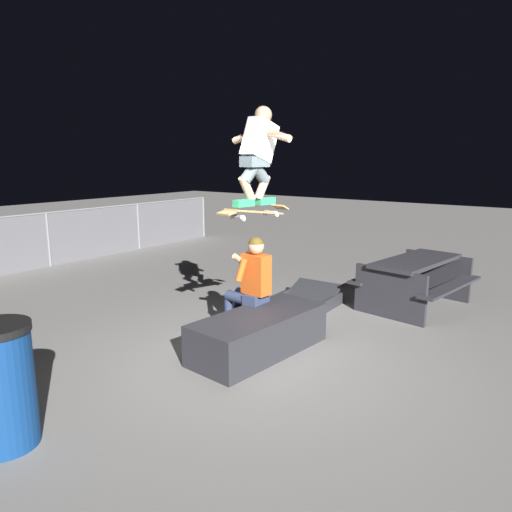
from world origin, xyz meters
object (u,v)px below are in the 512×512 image
Objects in this scene: person_sitting_on_ledge at (250,282)px; picnic_table_back at (415,275)px; skateboard at (255,212)px; trash_bin at (1,386)px; ledge_box_main at (259,333)px; kicker_ramp at (306,303)px; skater_airborne at (258,151)px.

person_sitting_on_ledge reaches higher than picnic_table_back.
skateboard is 3.10m from picnic_table_back.
skateboard is 1.03× the size of trash_bin.
ledge_box_main is 1.63× the size of kicker_ramp.
person_sitting_on_ledge is at bearing -3.00° from trash_bin.
ledge_box_main is at bearing -166.43° from kicker_ramp.
ledge_box_main is 1.90m from kicker_ramp.
person_sitting_on_ledge is 3.03m from trash_bin.
kicker_ramp is at bearing 2.12° from person_sitting_on_ledge.
kicker_ramp is at bearing -1.30° from trash_bin.
ledge_box_main is 1.42m from skateboard.
person_sitting_on_ledge is at bearing 152.94° from picnic_table_back.
trash_bin is (-3.02, 0.16, -0.22)m from person_sitting_on_ledge.
ledge_box_main is at bearing -132.13° from skateboard.
skater_airborne reaches higher than kicker_ramp.
skater_airborne reaches higher than ledge_box_main.
person_sitting_on_ledge is 1.64m from kicker_ramp.
skateboard is at bearing 47.87° from ledge_box_main.
skateboard is at bearing 172.52° from skater_airborne.
skateboard is 0.93× the size of skater_airborne.
picnic_table_back is at bearing -17.45° from ledge_box_main.
picnic_table_back is 5.71m from trash_bin.
kicker_ramp is at bearing 126.87° from picnic_table_back.
picnic_table_back is at bearing -27.06° from person_sitting_on_ledge.
skater_airborne is at bearing 38.55° from ledge_box_main.
skater_airborne reaches higher than trash_bin.
skater_airborne is at bearing -7.48° from skateboard.
kicker_ramp is at bearing 9.30° from skater_airborne.
ledge_box_main is 1.55× the size of skater_airborne.
ledge_box_main is 2.75m from trash_bin.
skateboard reaches higher than person_sitting_on_ledge.
ledge_box_main is 0.93× the size of picnic_table_back.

